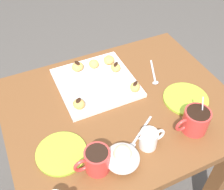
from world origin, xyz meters
name	(u,v)px	position (x,y,z in m)	size (l,w,h in m)	color
ground_plane	(118,190)	(0.00, 0.00, 0.00)	(8.00, 8.00, 0.00)	#514C47
dining_table	(120,129)	(0.00, 0.00, 0.58)	(0.89, 0.71, 0.74)	brown
pastry_plate_square	(96,83)	(0.04, -0.15, 0.74)	(0.31, 0.31, 0.02)	white
coffee_mug_red_left	(195,120)	(-0.18, 0.21, 0.78)	(0.13, 0.09, 0.14)	red
coffee_mug_red_right	(97,160)	(0.19, 0.21, 0.78)	(0.12, 0.08, 0.09)	red
cream_pitcher_white	(149,139)	(0.00, 0.21, 0.78)	(0.10, 0.06, 0.07)	white
ice_cream_bowl	(122,157)	(0.11, 0.23, 0.77)	(0.11, 0.11, 0.08)	white
saucer_lime_left	(61,153)	(0.28, 0.12, 0.74)	(0.17, 0.17, 0.01)	#9EC633
saucer_lime_right	(186,99)	(-0.25, 0.08, 0.74)	(0.18, 0.18, 0.01)	#9EC633
loose_spoon_near_saucer	(154,75)	(-0.21, -0.09, 0.74)	(0.08, 0.15, 0.01)	silver
loose_spoon_by_plate	(138,136)	(0.01, 0.16, 0.74)	(0.14, 0.10, 0.01)	silver
beignet_0	(78,67)	(0.09, -0.25, 0.77)	(0.05, 0.05, 0.04)	#DBA351
chocolate_drizzle_0	(77,63)	(0.09, -0.25, 0.79)	(0.03, 0.02, 0.01)	black
beignet_1	(94,64)	(0.01, -0.24, 0.77)	(0.04, 0.04, 0.04)	#DBA351
beignet_2	(116,67)	(-0.06, -0.18, 0.77)	(0.05, 0.04, 0.03)	#DBA351
chocolate_drizzle_2	(116,64)	(-0.06, -0.18, 0.79)	(0.04, 0.01, 0.01)	black
beignet_3	(109,60)	(-0.06, -0.24, 0.77)	(0.05, 0.05, 0.03)	#DBA351
beignet_4	(135,87)	(-0.08, -0.03, 0.77)	(0.05, 0.04, 0.04)	#DBA351
chocolate_drizzle_4	(135,84)	(-0.08, -0.03, 0.79)	(0.03, 0.01, 0.01)	black
beignet_5	(79,104)	(0.16, -0.04, 0.77)	(0.04, 0.05, 0.04)	#DBA351
chocolate_drizzle_5	(78,100)	(0.16, -0.04, 0.79)	(0.03, 0.02, 0.01)	black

